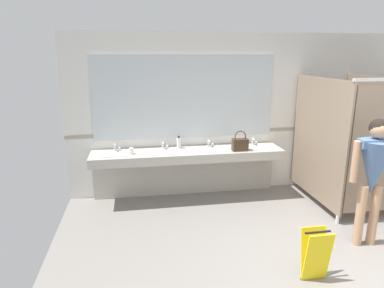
# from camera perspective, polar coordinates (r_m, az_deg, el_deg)

# --- Properties ---
(ground_plane) EXTENTS (6.99, 6.15, 0.10)m
(ground_plane) POSITION_cam_1_polar(r_m,az_deg,el_deg) (4.32, 27.85, -20.44)
(ground_plane) COLOR gray
(wall_back) EXTENTS (6.99, 0.12, 2.66)m
(wall_back) POSITION_cam_1_polar(r_m,az_deg,el_deg) (6.12, 13.45, 5.06)
(wall_back) COLOR silver
(wall_back) RESTS_ON ground_plane
(wall_back_tile_band) EXTENTS (6.99, 0.01, 0.06)m
(wall_back_tile_band) POSITION_cam_1_polar(r_m,az_deg,el_deg) (6.12, 13.52, 2.36)
(wall_back_tile_band) COLOR #9E937F
(wall_back_tile_band) RESTS_ON wall_back
(vanity_counter) EXTENTS (3.06, 0.57, 0.94)m
(vanity_counter) POSITION_cam_1_polar(r_m,az_deg,el_deg) (5.60, -0.82, -2.98)
(vanity_counter) COLOR #B2ADA3
(vanity_counter) RESTS_ON ground_plane
(mirror_panel) EXTENTS (2.96, 0.02, 1.34)m
(mirror_panel) POSITION_cam_1_polar(r_m,az_deg,el_deg) (5.58, -1.19, 7.85)
(mirror_panel) COLOR silver
(mirror_panel) RESTS_ON wall_back
(bathroom_stalls) EXTENTS (1.91, 1.55, 2.03)m
(bathroom_stalls) POSITION_cam_1_polar(r_m,az_deg,el_deg) (5.95, 28.94, 0.66)
(bathroom_stalls) COLOR #84705B
(bathroom_stalls) RESTS_ON ground_plane
(person_standing) EXTENTS (0.56, 0.43, 1.60)m
(person_standing) POSITION_cam_1_polar(r_m,az_deg,el_deg) (4.62, 28.06, -3.54)
(person_standing) COLOR tan
(person_standing) RESTS_ON ground_plane
(handbag) EXTENTS (0.25, 0.13, 0.33)m
(handbag) POSITION_cam_1_polar(r_m,az_deg,el_deg) (5.48, 8.02, -0.01)
(handbag) COLOR #3F2D1E
(handbag) RESTS_ON vanity_counter
(soap_dispenser) EXTENTS (0.07, 0.07, 0.20)m
(soap_dispenser) POSITION_cam_1_polar(r_m,az_deg,el_deg) (5.58, -2.22, 0.19)
(soap_dispenser) COLOR white
(soap_dispenser) RESTS_ON vanity_counter
(paper_cup) EXTENTS (0.07, 0.07, 0.10)m
(paper_cup) POSITION_cam_1_polar(r_m,az_deg,el_deg) (5.34, -10.10, -1.16)
(paper_cup) COLOR white
(paper_cup) RESTS_ON vanity_counter
(wet_floor_sign) EXTENTS (0.28, 0.19, 0.57)m
(wet_floor_sign) POSITION_cam_1_polar(r_m,az_deg,el_deg) (3.97, 19.93, -16.92)
(wet_floor_sign) COLOR yellow
(wet_floor_sign) RESTS_ON ground_plane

